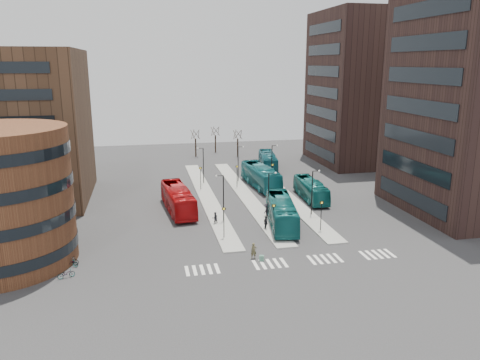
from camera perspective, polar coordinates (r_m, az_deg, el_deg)
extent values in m
plane|color=#2A2A2D|center=(45.68, 6.26, -12.03)|extent=(160.00, 160.00, 0.00)
cube|color=gray|center=(72.32, -4.09, -1.97)|extent=(2.50, 45.00, 0.15)
cube|color=gray|center=(73.31, 0.56, -1.72)|extent=(2.50, 45.00, 0.15)
cube|color=gray|center=(74.78, 5.06, -1.45)|extent=(2.50, 45.00, 0.15)
cube|color=navy|center=(49.34, 2.66, -9.51)|extent=(0.58, 0.53, 0.60)
imported|color=#B30D10|center=(65.27, -7.58, -2.31)|extent=(4.21, 12.81, 3.50)
imported|color=#125D5E|center=(59.47, 5.07, -3.90)|extent=(5.02, 12.74, 3.46)
imported|color=#15636A|center=(77.50, 2.53, 0.46)|extent=(4.08, 13.13, 3.60)
imported|color=#135F5E|center=(71.18, 8.63, -1.18)|extent=(2.97, 10.82, 2.99)
imported|color=#145865|center=(90.67, 3.42, 2.33)|extent=(4.48, 11.79, 3.21)
imported|color=brown|center=(49.66, 1.68, -8.63)|extent=(0.66, 0.45, 1.74)
imported|color=black|center=(59.98, -3.07, -4.65)|extent=(0.88, 0.75, 1.58)
imported|color=black|center=(57.95, 3.17, -5.25)|extent=(0.60, 1.08, 1.74)
imported|color=black|center=(62.75, 3.24, -3.69)|extent=(1.26, 1.33, 1.81)
imported|color=gray|center=(48.63, -20.43, -10.65)|extent=(1.72, 1.11, 0.85)
imported|color=gray|center=(51.24, -19.97, -9.22)|extent=(1.75, 0.84, 1.01)
imported|color=gray|center=(50.90, -20.03, -9.46)|extent=(1.78, 1.01, 0.89)
cube|color=silver|center=(47.49, -6.46, -10.96)|extent=(0.35, 2.40, 0.01)
cube|color=silver|center=(47.56, -5.54, -10.90)|extent=(0.35, 2.40, 0.01)
cube|color=silver|center=(47.63, -4.63, -10.84)|extent=(0.35, 2.40, 0.01)
cube|color=silver|center=(47.72, -3.72, -10.77)|extent=(0.35, 2.40, 0.01)
cube|color=silver|center=(47.81, -2.81, -10.70)|extent=(0.35, 2.40, 0.01)
cube|color=silver|center=(48.52, 1.93, -10.31)|extent=(0.35, 2.40, 0.01)
cube|color=silver|center=(48.69, 2.80, -10.23)|extent=(0.35, 2.40, 0.01)
cube|color=silver|center=(48.87, 3.67, -10.14)|extent=(0.35, 2.40, 0.01)
cube|color=silver|center=(49.06, 4.53, -10.06)|extent=(0.35, 2.40, 0.01)
cube|color=silver|center=(49.27, 5.38, -9.97)|extent=(0.35, 2.40, 0.01)
cube|color=silver|center=(50.18, 8.70, -9.62)|extent=(0.35, 2.40, 0.01)
cube|color=silver|center=(50.43, 9.51, -9.53)|extent=(0.35, 2.40, 0.01)
cube|color=silver|center=(50.69, 10.31, -9.44)|extent=(0.35, 2.40, 0.01)
cube|color=silver|center=(50.96, 11.11, -9.34)|extent=(0.35, 2.40, 0.01)
cube|color=silver|center=(51.24, 11.89, -9.25)|extent=(0.35, 2.40, 0.01)
cube|color=silver|center=(52.46, 14.93, -8.87)|extent=(0.35, 2.40, 0.01)
cube|color=silver|center=(52.79, 15.67, -8.77)|extent=(0.35, 2.40, 0.01)
cube|color=silver|center=(53.13, 16.40, -8.67)|extent=(0.35, 2.40, 0.01)
cube|color=silver|center=(53.47, 17.12, -8.58)|extent=(0.35, 2.40, 0.01)
cube|color=silver|center=(53.82, 17.82, -8.48)|extent=(0.35, 2.40, 0.01)
cylinder|color=black|center=(54.23, -27.17, -6.97)|extent=(15.16, 15.16, 1.10)
cube|color=black|center=(67.45, 20.03, -1.86)|extent=(0.12, 16.00, 2.00)
cube|color=black|center=(66.52, 20.32, 1.46)|extent=(0.12, 16.00, 2.00)
cube|color=black|center=(65.82, 20.62, 4.85)|extent=(0.12, 16.00, 2.00)
cube|color=black|center=(65.36, 20.92, 8.31)|extent=(0.12, 16.00, 2.00)
cube|color=black|center=(65.14, 21.23, 11.81)|extent=(0.12, 16.00, 2.00)
cube|color=black|center=(65.17, 21.55, 15.31)|extent=(0.12, 16.00, 2.00)
cube|color=black|center=(65.44, 21.88, 18.80)|extent=(0.12, 16.00, 2.00)
cube|color=#301E1A|center=(99.81, 15.38, 10.70)|extent=(20.00, 20.00, 30.00)
cube|color=black|center=(97.15, 9.59, 3.49)|extent=(0.12, 16.00, 2.00)
cube|color=black|center=(96.51, 9.69, 5.82)|extent=(0.12, 16.00, 2.00)
cube|color=black|center=(96.03, 9.79, 8.19)|extent=(0.12, 16.00, 2.00)
cube|color=black|center=(95.72, 9.89, 10.57)|extent=(0.12, 16.00, 2.00)
cube|color=black|center=(95.57, 9.99, 12.96)|extent=(0.12, 16.00, 2.00)
cube|color=black|center=(95.59, 10.10, 15.36)|extent=(0.12, 16.00, 2.00)
cube|color=black|center=(95.77, 10.21, 17.75)|extent=(0.12, 16.00, 2.00)
cylinder|color=black|center=(54.74, -1.98, -5.27)|extent=(0.10, 0.10, 3.50)
cube|color=black|center=(54.18, -1.99, -3.53)|extent=(0.45, 0.10, 0.30)
cube|color=yellow|center=(54.13, -1.98, -3.55)|extent=(0.20, 0.02, 0.20)
cylinder|color=black|center=(75.63, -4.83, 0.16)|extent=(0.10, 0.10, 3.50)
cube|color=black|center=(75.23, -4.85, 1.45)|extent=(0.45, 0.10, 0.30)
cube|color=yellow|center=(75.17, -4.85, 1.44)|extent=(0.20, 0.02, 0.20)
cylinder|color=black|center=(56.00, 4.10, -4.85)|extent=(0.10, 0.10, 3.50)
cube|color=black|center=(55.46, 4.14, -3.14)|extent=(0.45, 0.10, 0.30)
cube|color=yellow|center=(55.41, 4.15, -3.16)|extent=(0.20, 0.02, 0.20)
cylinder|color=black|center=(76.55, -0.37, 0.38)|extent=(0.10, 0.10, 3.50)
cube|color=black|center=(76.16, -0.37, 1.66)|extent=(0.45, 0.10, 0.30)
cube|color=yellow|center=(76.10, -0.36, 1.65)|extent=(0.20, 0.02, 0.20)
cylinder|color=black|center=(57.87, 9.85, -4.40)|extent=(0.10, 0.10, 3.50)
cube|color=black|center=(57.34, 9.92, -2.74)|extent=(0.45, 0.10, 0.30)
cube|color=yellow|center=(57.29, 9.94, -2.76)|extent=(0.20, 0.02, 0.20)
cylinder|color=black|center=(77.93, 3.96, 0.59)|extent=(0.10, 0.10, 3.50)
cube|color=black|center=(77.54, 3.98, 1.85)|extent=(0.45, 0.10, 0.30)
cube|color=yellow|center=(77.48, 4.00, 1.84)|extent=(0.20, 0.02, 0.20)
cylinder|color=black|center=(60.15, -2.03, -2.23)|extent=(0.14, 0.14, 6.00)
cylinder|color=black|center=(59.30, -2.48, 0.53)|extent=(0.90, 0.08, 0.08)
sphere|color=silver|center=(59.24, -2.91, 0.51)|extent=(0.24, 0.24, 0.24)
cylinder|color=black|center=(79.34, -4.48, 1.75)|extent=(0.14, 0.14, 6.00)
cylinder|color=black|center=(78.70, -4.85, 3.87)|extent=(0.90, 0.08, 0.08)
sphere|color=silver|center=(78.65, -5.18, 3.86)|extent=(0.24, 0.24, 0.24)
cylinder|color=black|center=(61.40, 3.50, -1.91)|extent=(0.14, 0.14, 6.00)
cylinder|color=black|center=(60.76, 3.95, 0.84)|extent=(0.90, 0.08, 0.08)
sphere|color=silver|center=(60.88, 4.36, 0.86)|extent=(0.24, 0.24, 0.24)
cylinder|color=black|center=(80.29, -0.23, 1.95)|extent=(0.14, 0.14, 6.00)
cylinder|color=black|center=(79.80, 0.08, 4.07)|extent=(0.90, 0.08, 0.08)
sphere|color=silver|center=(79.89, 0.40, 4.08)|extent=(0.24, 0.24, 0.24)
cylinder|color=black|center=(63.20, 8.76, -1.58)|extent=(0.14, 0.14, 6.00)
cylinder|color=black|center=(62.62, 9.25, 1.09)|extent=(0.90, 0.08, 0.08)
sphere|color=silver|center=(62.78, 9.63, 1.10)|extent=(0.24, 0.24, 0.24)
cylinder|color=black|center=(81.67, 3.90, 2.12)|extent=(0.14, 0.14, 6.00)
cylinder|color=black|center=(81.23, 4.24, 4.20)|extent=(0.90, 0.08, 0.08)
sphere|color=silver|center=(81.35, 4.55, 4.21)|extent=(0.24, 0.24, 0.24)
cylinder|color=black|center=(103.11, -5.42, 3.95)|extent=(0.30, 0.30, 4.00)
cylinder|color=black|center=(102.72, -5.07, 5.56)|extent=(0.10, 1.56, 1.95)
cylinder|color=black|center=(103.32, -5.38, 5.60)|extent=(1.48, 0.59, 1.97)
cylinder|color=black|center=(102.99, -5.80, 5.56)|extent=(0.90, 1.31, 1.99)
cylinder|color=black|center=(102.18, -5.75, 5.50)|extent=(0.89, 1.31, 1.99)
cylinder|color=black|center=(102.01, -5.30, 5.49)|extent=(1.48, 0.58, 1.97)
cylinder|color=black|center=(107.66, -3.01, 4.42)|extent=(0.30, 0.30, 4.00)
cylinder|color=black|center=(107.32, -2.66, 5.96)|extent=(0.10, 1.56, 1.95)
cylinder|color=black|center=(107.89, -2.97, 6.00)|extent=(1.48, 0.59, 1.97)
cylinder|color=black|center=(107.53, -3.36, 5.97)|extent=(0.90, 1.31, 1.99)
cylinder|color=black|center=(106.72, -3.30, 5.91)|extent=(0.89, 1.31, 1.99)
cylinder|color=black|center=(106.59, -2.86, 5.91)|extent=(1.48, 0.58, 1.97)
cylinder|color=black|center=(102.53, -0.28, 3.96)|extent=(0.30, 0.30, 4.00)
cylinder|color=black|center=(102.20, 0.10, 5.57)|extent=(0.10, 1.56, 1.95)
cylinder|color=black|center=(102.74, -0.24, 5.62)|extent=(1.48, 0.59, 1.97)
cylinder|color=black|center=(102.35, -0.64, 5.58)|extent=(0.90, 1.31, 1.99)
cylinder|color=black|center=(101.55, -0.55, 5.51)|extent=(0.89, 1.31, 1.99)
cylinder|color=black|center=(101.45, -0.09, 5.51)|extent=(1.48, 0.58, 1.97)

